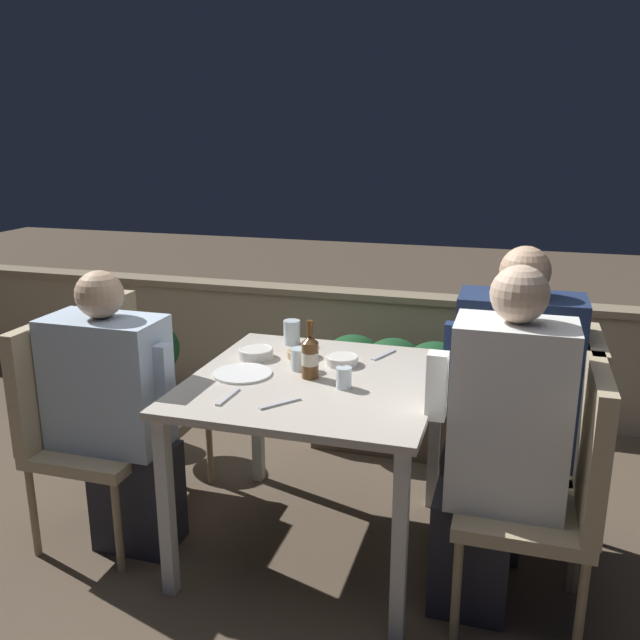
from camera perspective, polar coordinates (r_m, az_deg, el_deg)
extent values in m
plane|color=brown|center=(3.06, -0.43, -18.31)|extent=(16.00, 16.00, 0.00)
cube|color=gray|center=(4.31, 5.81, -2.78)|extent=(9.00, 0.14, 0.70)
cube|color=gray|center=(4.21, 5.94, 1.99)|extent=(9.00, 0.18, 0.04)
cube|color=#BCB2A3|center=(2.71, -0.46, -5.20)|extent=(0.97, 1.01, 0.03)
cube|color=silver|center=(2.66, -12.82, -15.13)|extent=(0.05, 0.05, 0.73)
cube|color=silver|center=(2.40, 6.72, -18.47)|extent=(0.05, 0.05, 0.73)
cube|color=silver|center=(3.39, -5.30, -7.79)|extent=(0.05, 0.05, 0.73)
cube|color=silver|center=(3.19, 9.63, -9.49)|extent=(0.05, 0.05, 0.73)
cube|color=brown|center=(3.85, 5.98, -8.46)|extent=(0.83, 0.36, 0.28)
ellipsoid|color=#194723|center=(3.78, 2.71, -3.96)|extent=(0.37, 0.47, 0.35)
ellipsoid|color=#194723|center=(3.74, 6.11, -4.28)|extent=(0.37, 0.47, 0.35)
ellipsoid|color=#194723|center=(3.71, 9.57, -4.59)|extent=(0.37, 0.47, 0.35)
cube|color=tan|center=(3.04, -18.13, -10.14)|extent=(0.46, 0.46, 0.05)
cube|color=tan|center=(3.05, -21.74, -4.69)|extent=(0.06, 0.46, 0.51)
cylinder|color=#9E8966|center=(3.12, -22.99, -14.63)|extent=(0.03, 0.03, 0.40)
cylinder|color=#9E8966|center=(2.90, -16.65, -16.37)|extent=(0.03, 0.03, 0.40)
cylinder|color=#9E8966|center=(3.39, -18.72, -11.66)|extent=(0.03, 0.03, 0.40)
cylinder|color=#9E8966|center=(3.19, -12.71, -12.96)|extent=(0.03, 0.03, 0.40)
cube|color=#282833|center=(3.04, -15.08, -14.08)|extent=(0.33, 0.23, 0.45)
cube|color=silver|center=(2.89, -17.47, -5.04)|extent=(0.47, 0.26, 0.55)
cube|color=silver|center=(2.74, -13.22, -4.40)|extent=(0.07, 0.07, 0.24)
sphere|color=tan|center=(2.79, -18.09, 2.06)|extent=(0.19, 0.19, 0.19)
cube|color=tan|center=(3.30, -14.11, -7.76)|extent=(0.46, 0.46, 0.05)
cube|color=tan|center=(3.30, -17.48, -2.77)|extent=(0.06, 0.46, 0.51)
cylinder|color=#9E8966|center=(3.34, -18.60, -12.04)|extent=(0.03, 0.03, 0.40)
cylinder|color=#9E8966|center=(3.15, -12.49, -13.37)|extent=(0.03, 0.03, 0.40)
cylinder|color=#9E8966|center=(3.64, -15.02, -9.42)|extent=(0.03, 0.03, 0.40)
cylinder|color=#9E8966|center=(3.46, -9.29, -10.42)|extent=(0.03, 0.03, 0.40)
cube|color=tan|center=(2.56, 16.71, -15.11)|extent=(0.46, 0.46, 0.05)
cube|color=tan|center=(2.45, 22.05, -9.72)|extent=(0.06, 0.46, 0.51)
cylinder|color=#9E8966|center=(2.52, 11.41, -21.41)|extent=(0.03, 0.03, 0.40)
cylinder|color=#9E8966|center=(2.53, 21.08, -22.03)|extent=(0.03, 0.03, 0.40)
cylinder|color=#9E8966|center=(2.85, 12.22, -16.68)|extent=(0.03, 0.03, 0.40)
cylinder|color=#9E8966|center=(2.86, 20.53, -17.25)|extent=(0.03, 0.03, 0.40)
cube|color=#282833|center=(2.67, 12.52, -18.51)|extent=(0.28, 0.23, 0.45)
cube|color=white|center=(2.40, 15.69, -7.72)|extent=(0.39, 0.26, 0.65)
cube|color=white|center=(2.39, 9.80, -5.49)|extent=(0.07, 0.07, 0.24)
sphere|color=beige|center=(2.27, 16.46, 2.11)|extent=(0.19, 0.19, 0.19)
cube|color=tan|center=(2.91, 17.08, -11.26)|extent=(0.46, 0.46, 0.05)
cube|color=tan|center=(2.81, 21.70, -6.41)|extent=(0.06, 0.46, 0.51)
cylinder|color=#9E8966|center=(2.84, 12.53, -16.77)|extent=(0.03, 0.03, 0.40)
cylinder|color=#9E8966|center=(2.86, 20.86, -17.32)|extent=(0.03, 0.03, 0.40)
cylinder|color=#9E8966|center=(3.19, 13.10, -13.02)|extent=(0.03, 0.03, 0.40)
cylinder|color=#9E8966|center=(3.20, 20.40, -13.53)|extent=(0.03, 0.03, 0.40)
cube|color=#282833|center=(3.00, 13.42, -14.42)|extent=(0.33, 0.23, 0.45)
cube|color=navy|center=(2.77, 16.21, -4.63)|extent=(0.47, 0.26, 0.65)
cube|color=navy|center=(2.75, 11.13, -2.67)|extent=(0.07, 0.07, 0.24)
sphere|color=tan|center=(2.66, 16.89, 3.96)|extent=(0.19, 0.19, 0.19)
cylinder|color=brown|center=(2.69, -0.84, -3.40)|extent=(0.07, 0.07, 0.15)
cylinder|color=beige|center=(2.68, -0.84, -3.26)|extent=(0.07, 0.07, 0.05)
cone|color=brown|center=(2.66, -0.85, -1.62)|extent=(0.07, 0.07, 0.03)
cylinder|color=brown|center=(2.65, -0.85, -0.69)|extent=(0.03, 0.03, 0.06)
cylinder|color=white|center=(2.76, -6.55, -4.49)|extent=(0.24, 0.24, 0.01)
cylinder|color=tan|center=(2.94, -1.47, -2.89)|extent=(0.13, 0.13, 0.03)
torus|color=tan|center=(2.94, -1.47, -2.68)|extent=(0.13, 0.13, 0.01)
cylinder|color=silver|center=(2.85, 1.86, -3.41)|extent=(0.14, 0.14, 0.04)
torus|color=silver|center=(2.85, 1.87, -3.14)|extent=(0.14, 0.14, 0.01)
cylinder|color=silver|center=(2.95, -5.42, -2.80)|extent=(0.15, 0.15, 0.04)
torus|color=silver|center=(2.94, -5.43, -2.49)|extent=(0.15, 0.15, 0.01)
cylinder|color=silver|center=(2.59, 2.02, -4.89)|extent=(0.06, 0.06, 0.08)
cylinder|color=silver|center=(3.12, -2.39, -1.04)|extent=(0.08, 0.08, 0.11)
cylinder|color=silver|center=(2.79, -1.71, -3.30)|extent=(0.08, 0.08, 0.09)
cube|color=silver|center=(2.53, -7.76, -6.42)|extent=(0.03, 0.17, 0.01)
cube|color=silver|center=(2.46, -3.39, -7.02)|extent=(0.12, 0.14, 0.01)
cube|color=silver|center=(2.98, 5.39, -2.94)|extent=(0.08, 0.17, 0.01)
cylinder|color=#B2A899|center=(3.93, -13.77, -8.69)|extent=(0.23, 0.23, 0.23)
cylinder|color=#47331E|center=(3.85, -13.98, -5.72)|extent=(0.03, 0.03, 0.21)
ellipsoid|color=#194723|center=(3.77, -14.21, -2.39)|extent=(0.33, 0.33, 0.30)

